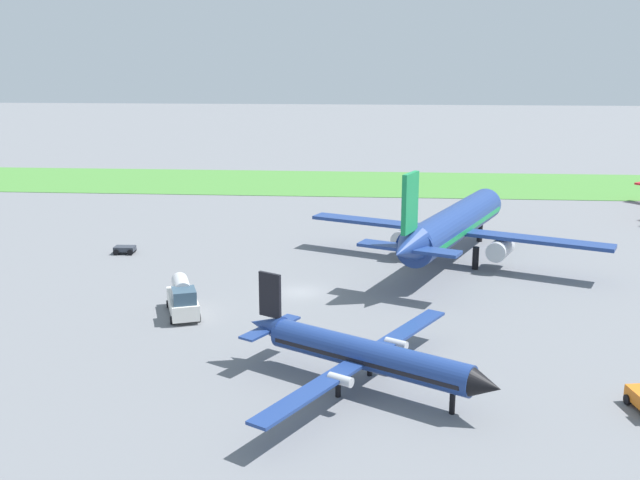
{
  "coord_description": "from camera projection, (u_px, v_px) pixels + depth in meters",
  "views": [
    {
      "loc": [
        7.45,
        -69.91,
        22.86
      ],
      "look_at": [
        1.15,
        9.67,
        3.0
      ],
      "focal_mm": 41.42,
      "sensor_mm": 36.0,
      "label": 1
    }
  ],
  "objects": [
    {
      "name": "baggage_cart_midfield",
      "position": [
        125.0,
        249.0,
        88.0
      ],
      "size": [
        2.47,
        1.86,
        0.9
      ],
      "rotation": [
        0.0,
        0.0,
        0.05
      ],
      "color": "#2D333D",
      "rests_on": "ground_plane"
    },
    {
      "name": "grass_taxiway_strip",
      "position": [
        338.0,
        183.0,
        137.36
      ],
      "size": [
        360.0,
        28.0,
        0.08
      ],
      "primitive_type": "cube",
      "color": "#478438",
      "rests_on": "ground_plane"
    },
    {
      "name": "ground_plane",
      "position": [
        301.0,
        292.0,
        73.72
      ],
      "size": [
        600.0,
        600.0,
        0.0
      ],
      "primitive_type": "plane",
      "color": "slate"
    },
    {
      "name": "airplane_foreground_turboprop",
      "position": [
        363.0,
        354.0,
        51.78
      ],
      "size": [
        18.62,
        21.36,
        7.13
      ],
      "rotation": [
        0.0,
        0.0,
        5.76
      ],
      "color": "navy",
      "rests_on": "ground_plane"
    },
    {
      "name": "airplane_midfield_jet",
      "position": [
        453.0,
        225.0,
        83.03
      ],
      "size": [
        32.81,
        32.62,
        12.26
      ],
      "rotation": [
        0.0,
        0.0,
        1.17
      ],
      "color": "navy",
      "rests_on": "ground_plane"
    },
    {
      "name": "fuel_truck_by_runway",
      "position": [
        183.0,
        298.0,
        66.9
      ],
      "size": [
        4.48,
        6.93,
        3.29
      ],
      "rotation": [
        0.0,
        0.0,
        5.06
      ],
      "color": "white",
      "rests_on": "ground_plane"
    }
  ]
}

